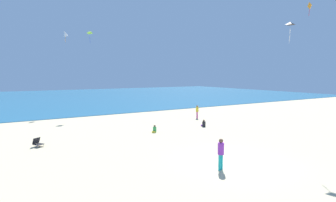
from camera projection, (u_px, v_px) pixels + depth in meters
The scene contains 11 objects.
ground_plane at pixel (154, 132), 24.31m from camera, with size 120.00×120.00×0.00m, color #C6B58C.
ocean_water at pixel (66, 97), 60.17m from camera, with size 120.00×60.00×0.05m, color #236084.
beach_chair_mid_beach at pixel (38, 143), 19.27m from camera, with size 0.80×0.83×0.64m.
person_0 at pixel (197, 111), 31.62m from camera, with size 0.38×0.38×1.55m.
person_1 at pixel (155, 130), 24.08m from camera, with size 0.58×0.54×0.66m.
person_2 at pixel (221, 152), 14.51m from camera, with size 0.44×0.44×1.72m.
person_3 at pixel (204, 124), 26.67m from camera, with size 0.39×0.60×0.70m.
kite_black at pixel (290, 24), 17.35m from camera, with size 0.59×0.57×1.33m.
kite_lime at pixel (89, 32), 34.26m from camera, with size 0.79×0.71×1.55m.
kite_orange at pixel (310, 6), 23.42m from camera, with size 0.31×0.55×1.16m.
kite_white at pixel (65, 34), 36.16m from camera, with size 0.97×0.90×1.62m.
Camera 1 is at (-11.13, -11.21, 5.16)m, focal length 28.83 mm.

